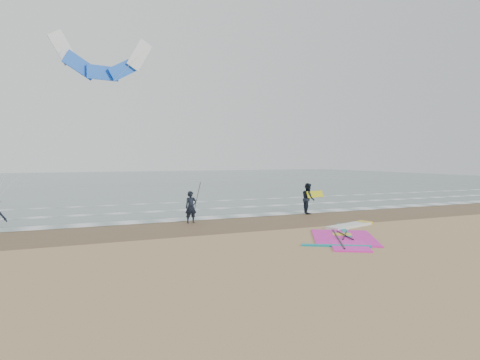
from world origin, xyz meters
name	(u,v)px	position (x,y,z in m)	size (l,w,h in m)	color
ground	(332,243)	(0.00, 0.00, 0.00)	(120.00, 120.00, 0.00)	tan
sea_water	(128,181)	(0.00, 48.00, 0.01)	(120.00, 80.00, 0.02)	#47605E
wet_sand_band	(262,222)	(0.00, 6.00, 0.00)	(120.00, 5.00, 0.01)	brown
foam_waterline	(229,211)	(0.00, 10.44, 0.03)	(120.00, 9.15, 0.02)	white
windsurf_rig	(347,234)	(1.62, 1.22, 0.04)	(5.88, 5.57, 0.14)	white
person_standing	(191,207)	(-3.42, 6.97, 0.80)	(0.58, 0.38, 1.59)	black
person_walking	(308,198)	(3.83, 7.65, 0.89)	(0.87, 0.67, 1.78)	black
held_pole	(197,199)	(-3.12, 6.97, 1.17)	(0.17, 0.86, 1.82)	black
carried_kiteboard	(315,194)	(4.23, 7.55, 1.13)	(1.30, 0.51, 0.39)	yellow
surf_kite	(102,62)	(-6.77, 14.22, 9.05)	(8.58, 5.12, 9.59)	white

